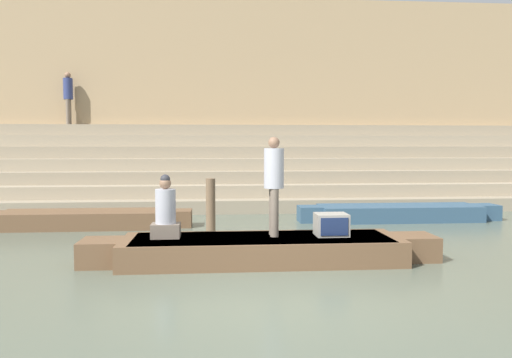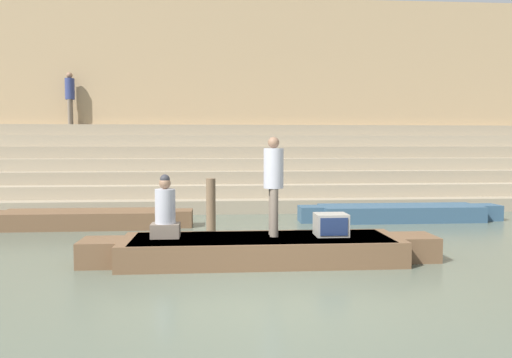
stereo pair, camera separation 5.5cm
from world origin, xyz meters
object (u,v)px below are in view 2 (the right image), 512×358
at_px(rowboat_main, 261,249).
at_px(moored_boat_shore, 86,219).
at_px(moored_boat_distant, 400,212).
at_px(person_on_steps, 70,94).
at_px(mooring_post, 211,209).
at_px(person_rowing, 165,212).
at_px(person_standing, 273,179).
at_px(tv_set, 331,225).

xyz_separation_m(rowboat_main, moored_boat_shore, (-3.88, 3.81, -0.01)).
relative_size(rowboat_main, moored_boat_distant, 1.13).
bearing_deg(moored_boat_shore, person_on_steps, 112.18).
bearing_deg(mooring_post, person_rowing, -110.49).
relative_size(person_standing, person_rowing, 1.59).
xyz_separation_m(person_standing, tv_set, (0.98, -0.08, -0.78)).
relative_size(moored_boat_shore, person_on_steps, 2.81).
bearing_deg(tv_set, rowboat_main, 177.27).
bearing_deg(moored_boat_shore, rowboat_main, -40.85).
distance_m(person_standing, moored_boat_shore, 5.62).
bearing_deg(person_standing, person_on_steps, 108.54).
height_order(person_standing, tv_set, person_standing).
relative_size(moored_boat_shore, moored_boat_distant, 0.96).
bearing_deg(moored_boat_distant, person_standing, -137.46).
distance_m(tv_set, moored_boat_shore, 6.32).
xyz_separation_m(rowboat_main, person_on_steps, (-5.83, 9.66, 3.50)).
relative_size(moored_boat_distant, mooring_post, 4.14).
relative_size(rowboat_main, person_rowing, 5.62).
height_order(rowboat_main, mooring_post, mooring_post).
bearing_deg(mooring_post, person_standing, -60.65).
xyz_separation_m(tv_set, person_on_steps, (-7.03, 9.60, 3.12)).
bearing_deg(tv_set, person_on_steps, 120.47).
height_order(tv_set, person_on_steps, person_on_steps).
distance_m(person_rowing, tv_set, 2.82).
distance_m(person_rowing, person_on_steps, 10.83).
distance_m(person_standing, tv_set, 1.26).
bearing_deg(mooring_post, moored_boat_shore, 149.97).
bearing_deg(mooring_post, tv_set, -44.18).
distance_m(moored_boat_shore, moored_boat_distant, 7.88).
relative_size(person_standing, person_on_steps, 0.94).
bearing_deg(person_on_steps, person_standing, -170.24).
relative_size(mooring_post, person_on_steps, 0.71).
bearing_deg(moored_boat_distant, person_rowing, -148.43).
bearing_deg(person_rowing, moored_boat_distant, 42.72).
height_order(moored_boat_distant, mooring_post, mooring_post).
height_order(tv_set, moored_boat_distant, tv_set).
bearing_deg(person_on_steps, mooring_post, -169.48).
bearing_deg(rowboat_main, person_standing, 34.54).
bearing_deg(person_on_steps, person_rowing, -178.80).
relative_size(person_rowing, person_on_steps, 0.59).
height_order(person_standing, moored_boat_shore, person_standing).
relative_size(person_standing, tv_set, 3.09).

